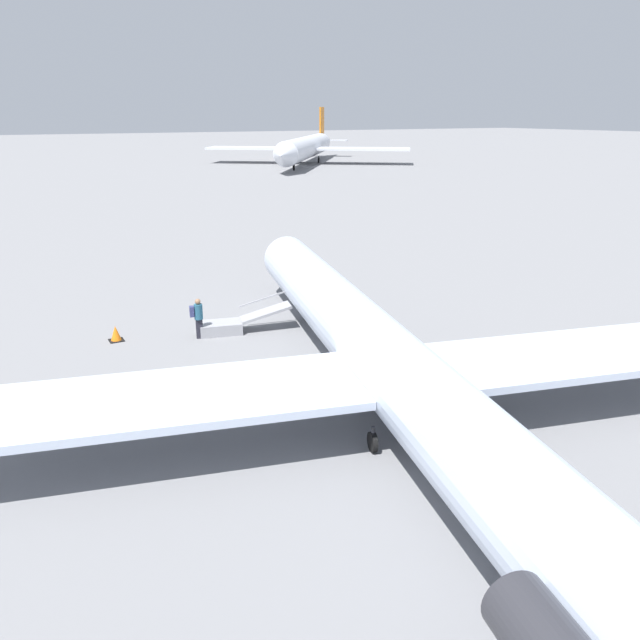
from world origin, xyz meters
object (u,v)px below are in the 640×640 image
boarding_stairs (230,324)px  passenger (198,316)px  airplane_far_right (307,147)px  airplane_main (387,363)px

boarding_stairs → passenger: 1.56m
airplane_far_right → airplane_main: bearing=10.2°
airplane_far_right → passenger: airplane_far_right is taller
airplane_far_right → boarding_stairs: size_ratio=10.50×
airplane_main → airplane_far_right: airplane_far_right is taller
airplane_far_right → passenger: (-82.62, 48.54, -2.08)m
boarding_stairs → passenger: size_ratio=2.38×
passenger → airplane_far_right: bearing=73.6°
boarding_stairs → airplane_far_right: bearing=74.3°
passenger → boarding_stairs: bearing=15.7°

